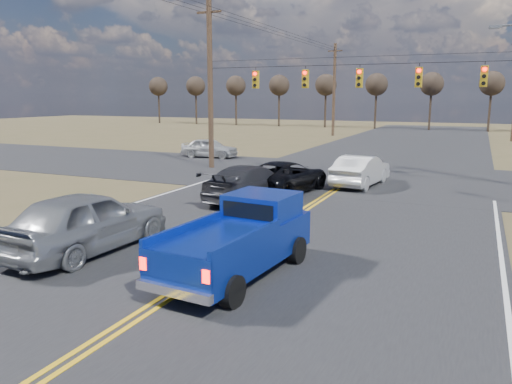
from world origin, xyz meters
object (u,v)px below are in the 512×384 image
at_px(silver_suv, 87,221).
at_px(black_suv, 285,177).
at_px(cross_car_west, 210,148).
at_px(white_car_queue, 361,170).
at_px(pickup_truck, 240,239).
at_px(dgrey_car_queue, 250,183).

distance_m(silver_suv, black_suv, 10.82).
bearing_deg(cross_car_west, white_car_queue, -123.39).
height_order(silver_suv, cross_car_west, silver_suv).
relative_size(pickup_truck, cross_car_west, 1.26).
bearing_deg(black_suv, white_car_queue, -122.98).
xyz_separation_m(dgrey_car_queue, cross_car_west, (-8.98, 12.50, -0.07)).
height_order(white_car_queue, dgrey_car_queue, dgrey_car_queue).
xyz_separation_m(black_suv, cross_car_west, (-9.65, 10.20, -0.03)).
bearing_deg(dgrey_car_queue, black_suv, -100.37).
distance_m(pickup_truck, white_car_queue, 13.73).
distance_m(pickup_truck, cross_car_west, 24.24).
distance_m(pickup_truck, dgrey_car_queue, 8.98).
relative_size(white_car_queue, cross_car_west, 1.13).
bearing_deg(cross_car_west, silver_suv, -163.70).
bearing_deg(silver_suv, pickup_truck, -176.55).
bearing_deg(dgrey_car_queue, white_car_queue, -116.65).
xyz_separation_m(pickup_truck, white_car_queue, (-0.01, 13.73, -0.15)).
distance_m(black_suv, cross_car_west, 14.04).
distance_m(pickup_truck, black_suv, 10.95).
xyz_separation_m(pickup_truck, cross_car_west, (-12.49, 20.77, -0.21)).
distance_m(silver_suv, dgrey_car_queue, 8.43).
relative_size(pickup_truck, dgrey_car_queue, 0.98).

